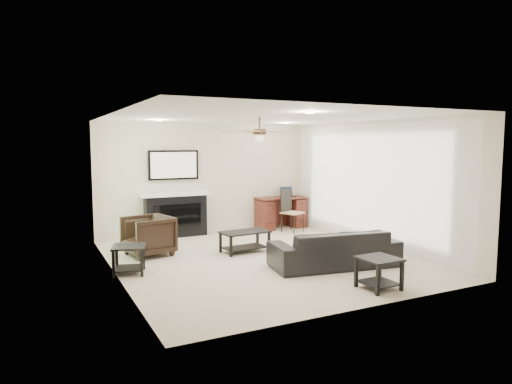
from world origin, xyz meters
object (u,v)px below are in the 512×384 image
at_px(armchair, 148,236).
at_px(coffee_table, 245,242).
at_px(sofa, 334,248).
at_px(fireplace_unit, 176,194).
at_px(desk, 281,213).

height_order(armchair, coffee_table, armchair).
height_order(sofa, fireplace_unit, fireplace_unit).
relative_size(sofa, coffee_table, 2.36).
xyz_separation_m(sofa, armchair, (-2.60, 2.15, 0.06)).
bearing_deg(fireplace_unit, desk, -2.36).
relative_size(sofa, fireplace_unit, 1.11).
bearing_deg(sofa, desk, -96.23).
relative_size(armchair, coffee_table, 0.89).
relative_size(sofa, desk, 1.74).
bearing_deg(coffee_table, armchair, 157.32).
height_order(armchair, desk, desk).
distance_m(armchair, desk, 3.77).
bearing_deg(sofa, armchair, -30.67).
relative_size(sofa, armchair, 2.64).
bearing_deg(desk, fireplace_unit, 177.64).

